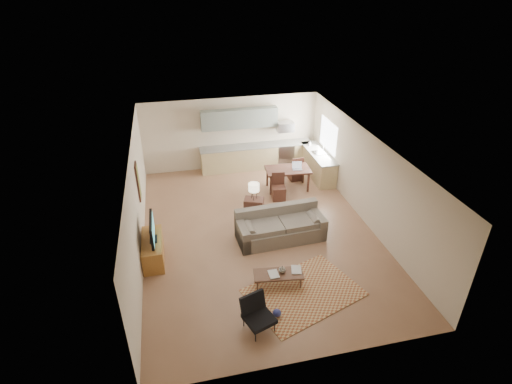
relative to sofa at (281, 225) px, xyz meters
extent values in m
plane|color=#8C6247|center=(-0.53, 0.48, -0.44)|extent=(9.00, 9.00, 0.00)
plane|color=white|center=(-0.53, 0.48, 2.26)|extent=(9.00, 9.00, 0.00)
plane|color=beige|center=(-0.53, 4.98, 0.91)|extent=(6.50, 0.00, 6.50)
plane|color=beige|center=(-0.53, -4.02, 0.91)|extent=(6.50, 0.00, 6.50)
plane|color=beige|center=(-3.78, 0.48, 0.91)|extent=(0.00, 9.00, 9.00)
plane|color=beige|center=(2.72, 0.48, 0.91)|extent=(0.00, 9.00, 9.00)
cube|color=#A5A8AD|center=(1.47, 4.66, 0.01)|extent=(0.62, 0.62, 0.90)
cube|color=#A5A8AD|center=(1.47, 4.68, 1.11)|extent=(0.62, 0.40, 0.35)
cube|color=gray|center=(-0.23, 4.81, 1.51)|extent=(2.80, 0.34, 0.70)
cube|color=white|center=(2.70, 3.48, 1.11)|extent=(0.02, 1.40, 1.05)
cube|color=#9B4F2F|center=(-0.05, -2.23, -0.43)|extent=(2.98, 2.50, 0.02)
imported|color=maroon|center=(-0.81, -1.84, -0.07)|extent=(0.23, 0.31, 0.03)
imported|color=navy|center=(-0.23, -1.78, -0.07)|extent=(0.40, 0.44, 0.02)
imported|color=black|center=(-0.47, -1.79, 0.00)|extent=(0.24, 0.24, 0.18)
imported|color=beige|center=(2.30, 4.18, 0.57)|extent=(0.11, 0.11, 0.19)
camera|label=1|loc=(-2.72, -8.86, 6.29)|focal=28.00mm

